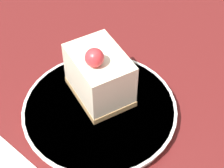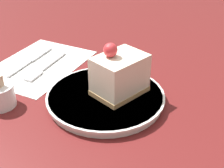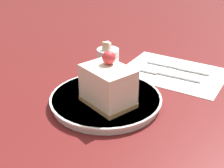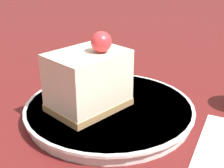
{
  "view_description": "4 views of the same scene",
  "coord_description": "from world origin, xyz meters",
  "px_view_note": "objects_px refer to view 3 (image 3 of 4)",
  "views": [
    {
      "loc": [
        0.2,
        0.33,
        0.47
      ],
      "look_at": [
        -0.03,
        0.04,
        0.06
      ],
      "focal_mm": 60.0,
      "sensor_mm": 36.0,
      "label": 1
    },
    {
      "loc": [
        -0.34,
        0.45,
        0.36
      ],
      "look_at": [
        -0.03,
        0.04,
        0.05
      ],
      "focal_mm": 50.0,
      "sensor_mm": 36.0,
      "label": 2
    },
    {
      "loc": [
        -0.44,
        -0.36,
        0.35
      ],
      "look_at": [
        -0.01,
        0.01,
        0.06
      ],
      "focal_mm": 50.0,
      "sensor_mm": 36.0,
      "label": 3
    },
    {
      "loc": [
        0.22,
        -0.29,
        0.22
      ],
      "look_at": [
        0.0,
        0.02,
        0.06
      ],
      "focal_mm": 50.0,
      "sensor_mm": 36.0,
      "label": 4
    }
  ],
  "objects_px": {
    "plate": "(106,99)",
    "sugar_bowl": "(108,57)",
    "knife": "(183,69)",
    "cake_slice": "(108,85)",
    "fork": "(164,74)"
  },
  "relations": [
    {
      "from": "cake_slice",
      "to": "sugar_bowl",
      "type": "bearing_deg",
      "value": 51.44
    },
    {
      "from": "cake_slice",
      "to": "knife",
      "type": "bearing_deg",
      "value": 6.12
    },
    {
      "from": "plate",
      "to": "fork",
      "type": "relative_size",
      "value": 1.52
    },
    {
      "from": "cake_slice",
      "to": "fork",
      "type": "relative_size",
      "value": 0.72
    },
    {
      "from": "plate",
      "to": "fork",
      "type": "height_order",
      "value": "plate"
    },
    {
      "from": "plate",
      "to": "sugar_bowl",
      "type": "height_order",
      "value": "sugar_bowl"
    },
    {
      "from": "plate",
      "to": "sugar_bowl",
      "type": "bearing_deg",
      "value": 40.58
    },
    {
      "from": "plate",
      "to": "knife",
      "type": "bearing_deg",
      "value": -8.54
    },
    {
      "from": "knife",
      "to": "sugar_bowl",
      "type": "distance_m",
      "value": 0.21
    },
    {
      "from": "plate",
      "to": "sugar_bowl",
      "type": "distance_m",
      "value": 0.21
    },
    {
      "from": "plate",
      "to": "knife",
      "type": "relative_size",
      "value": 1.4
    },
    {
      "from": "fork",
      "to": "knife",
      "type": "distance_m",
      "value": 0.06
    },
    {
      "from": "cake_slice",
      "to": "knife",
      "type": "distance_m",
      "value": 0.29
    },
    {
      "from": "cake_slice",
      "to": "knife",
      "type": "xyz_separation_m",
      "value": [
        0.28,
        -0.02,
        -0.05
      ]
    },
    {
      "from": "fork",
      "to": "plate",
      "type": "bearing_deg",
      "value": 162.29
    }
  ]
}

